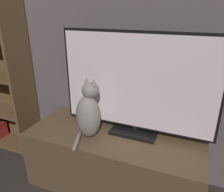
{
  "coord_description": "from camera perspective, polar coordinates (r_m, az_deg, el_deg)",
  "views": [
    {
      "loc": [
        0.51,
        -0.36,
        1.32
      ],
      "look_at": [
        -0.02,
        0.92,
        0.76
      ],
      "focal_mm": 35.0,
      "sensor_mm": 36.0,
      "label": 1
    }
  ],
  "objects": [
    {
      "name": "cat",
      "position": [
        1.54,
        -6.04,
        -4.45
      ],
      "size": [
        0.22,
        0.31,
        0.43
      ],
      "rotation": [
        0.0,
        0.0,
        -0.27
      ],
      "color": "gray",
      "rests_on": "tv_stand"
    },
    {
      "name": "wall_back",
      "position": [
        1.67,
        4.92,
        21.2
      ],
      "size": [
        4.8,
        0.05,
        2.6
      ],
      "color": "#564C51",
      "rests_on": "ground_plane"
    },
    {
      "name": "tv",
      "position": [
        1.5,
        6.4,
        2.72
      ],
      "size": [
        1.1,
        0.2,
        0.73
      ],
      "color": "black",
      "rests_on": "tv_stand"
    },
    {
      "name": "tv_stand",
      "position": [
        1.76,
        0.53,
        -16.4
      ],
      "size": [
        1.29,
        0.53,
        0.46
      ],
      "color": "brown",
      "rests_on": "ground_plane"
    }
  ]
}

